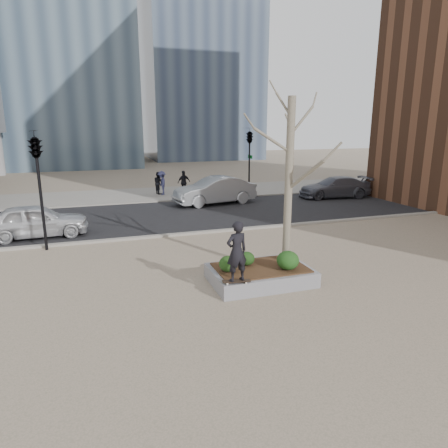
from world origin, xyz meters
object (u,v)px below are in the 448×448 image
object	(u,v)px
skateboard	(236,282)
skateboarder	(237,251)
police_car	(36,221)
planter	(260,275)

from	to	relation	value
skateboard	skateboarder	bearing A→B (deg)	101.56
skateboard	police_car	world-z (taller)	police_car
skateboarder	police_car	bearing A→B (deg)	-64.03
skateboard	skateboarder	distance (m)	0.88
planter	skateboard	world-z (taller)	skateboard
skateboard	police_car	xyz separation A→B (m)	(-5.93, 8.49, 0.25)
planter	skateboard	distance (m)	1.43
planter	police_car	size ratio (longest dim) A/B	0.72
planter	skateboarder	xyz separation A→B (m)	(-1.10, -0.88, 1.14)
skateboard	skateboarder	xyz separation A→B (m)	(0.00, 0.00, 0.88)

